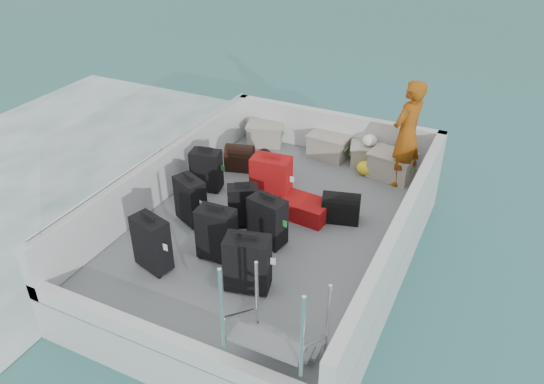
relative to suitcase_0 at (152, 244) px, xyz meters
The scene contains 24 objects.
ground 1.93m from the suitcase_0, 58.85° to the left, with size 160.00×160.00×0.00m, color #164F4E.
wake_foam 4.30m from the suitcase_0, 160.00° to the left, with size 10.00×10.00×0.00m, color white.
ferry_hull 1.80m from the suitcase_0, 58.85° to the left, with size 3.60×5.00×0.60m, color silver.
deck 1.71m from the suitcase_0, 58.85° to the left, with size 3.30×4.70×0.02m, color slate.
deck_fittings 1.64m from the suitcase_0, 42.52° to the left, with size 3.60×5.00×0.90m.
suitcase_0 is the anchor object (origin of this frame).
suitcase_1 1.04m from the suitcase_0, 97.43° to the left, with size 0.44×0.25×0.66m, color black.
suitcase_2 1.90m from the suitcase_0, 102.19° to the left, with size 0.44×0.26×0.63m, color black.
suitcase_3 0.77m from the suitcase_0, 40.19° to the left, with size 0.46×0.27×0.70m, color black.
suitcase_4 1.37m from the suitcase_0, 67.06° to the left, with size 0.40×0.24×0.59m, color black.
suitcase_5 2.01m from the suitcase_0, 71.37° to the left, with size 0.54×0.32×0.74m, color #9E100C.
suitcase_6 1.20m from the suitcase_0, ahead, with size 0.50×0.30×0.69m, color black.
suitcase_7 1.45m from the suitcase_0, 46.09° to the left, with size 0.47×0.27×0.65m, color black.
suitcase_8 2.18m from the suitcase_0, 56.01° to the left, with size 0.43×0.66×0.26m, color #9E100C.
duffel_0 2.64m from the suitcase_0, 95.80° to the left, with size 0.44×0.30×0.32m, color black, non-canonical shape.
duffel_1 2.55m from the suitcase_0, 83.10° to the left, with size 0.48×0.30×0.32m, color black, non-canonical shape.
duffel_2 2.58m from the suitcase_0, 49.35° to the left, with size 0.51×0.30×0.32m, color black, non-canonical shape.
crate_0 3.62m from the suitcase_0, 94.77° to the left, with size 0.58×0.40×0.35m, color #ADA497.
crate_1 3.74m from the suitcase_0, 76.66° to the left, with size 0.61×0.42×0.37m, color #ADA497.
crate_2 3.95m from the suitcase_0, 66.94° to the left, with size 0.54×0.37×0.33m, color #ADA497.
crate_3 3.94m from the suitcase_0, 59.76° to the left, with size 0.64×0.44×0.39m, color #ADA497.
yellow_bag 3.70m from the suitcase_0, 64.27° to the left, with size 0.28×0.26×0.22m, color yellow.
white_bag 3.95m from the suitcase_0, 66.94° to the left, with size 0.24×0.24×0.18m, color white.
passenger 3.98m from the suitcase_0, 56.82° to the left, with size 0.60×0.39×1.63m, color #CD6413.
Camera 1 is at (2.60, -5.32, 4.74)m, focal length 35.00 mm.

